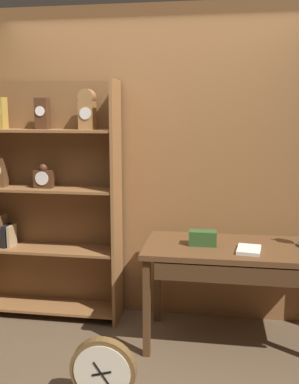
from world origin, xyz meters
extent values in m
cube|color=brown|center=(0.00, 1.31, 1.30)|extent=(4.80, 0.05, 2.60)
cube|color=brown|center=(-0.29, 1.09, 1.00)|extent=(0.03, 0.32, 2.00)
cube|color=brown|center=(-0.90, 1.24, 1.00)|extent=(1.24, 0.01, 2.00)
cube|color=brown|center=(-0.90, 1.09, 0.08)|extent=(1.19, 0.31, 0.02)
cube|color=brown|center=(-0.90, 1.09, 0.60)|extent=(1.19, 0.31, 0.02)
cube|color=brown|center=(-0.90, 1.09, 1.12)|extent=(1.19, 0.31, 0.02)
cube|color=brown|center=(-0.90, 1.09, 1.60)|extent=(1.19, 0.31, 0.02)
cube|color=#472816|center=(-0.90, 1.10, 1.74)|extent=(0.10, 0.10, 0.25)
cylinder|color=white|center=(-0.90, 1.04, 1.76)|extent=(0.08, 0.01, 0.08)
cube|color=#472816|center=(-0.90, 1.07, 1.20)|extent=(0.15, 0.08, 0.15)
sphere|color=#472816|center=(-0.90, 1.07, 1.30)|extent=(0.07, 0.07, 0.07)
cylinder|color=silver|center=(-0.90, 1.02, 1.22)|extent=(0.11, 0.01, 0.11)
cube|color=olive|center=(-0.52, 1.09, 1.72)|extent=(0.12, 0.11, 0.22)
cylinder|color=olive|center=(-0.52, 1.09, 1.87)|extent=(0.12, 0.11, 0.12)
cylinder|color=silver|center=(-0.52, 1.03, 1.74)|extent=(0.09, 0.01, 0.09)
cube|color=brown|center=(-1.31, 1.10, 0.75)|extent=(0.03, 0.14, 0.27)
cube|color=black|center=(-1.26, 1.07, 0.71)|extent=(0.03, 0.14, 0.19)
cube|color=tan|center=(-1.22, 1.08, 0.70)|extent=(0.02, 0.14, 0.19)
cube|color=brown|center=(0.72, 0.85, 0.75)|extent=(1.47, 0.66, 0.04)
cube|color=#50321B|center=(0.04, 0.57, 0.37)|extent=(0.05, 0.05, 0.73)
cube|color=#50321B|center=(0.04, 1.13, 0.37)|extent=(0.05, 0.05, 0.73)
cube|color=#472C18|center=(0.72, 0.54, 0.66)|extent=(1.25, 0.03, 0.12)
cube|color=#2D5123|center=(0.42, 0.83, 0.83)|extent=(0.20, 0.10, 0.11)
cube|color=silver|center=(0.75, 0.73, 0.79)|extent=(0.19, 0.24, 0.02)
cylinder|color=brown|center=(-0.12, -0.03, 0.24)|extent=(0.40, 0.06, 0.40)
cylinder|color=silver|center=(-0.12, -0.06, 0.24)|extent=(0.34, 0.01, 0.34)
cube|color=black|center=(-0.12, -0.07, 0.24)|extent=(0.12, 0.01, 0.04)
cube|color=black|center=(-0.12, -0.07, 0.24)|extent=(0.10, 0.01, 0.14)
camera|label=1|loc=(0.51, -2.33, 1.74)|focal=41.01mm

